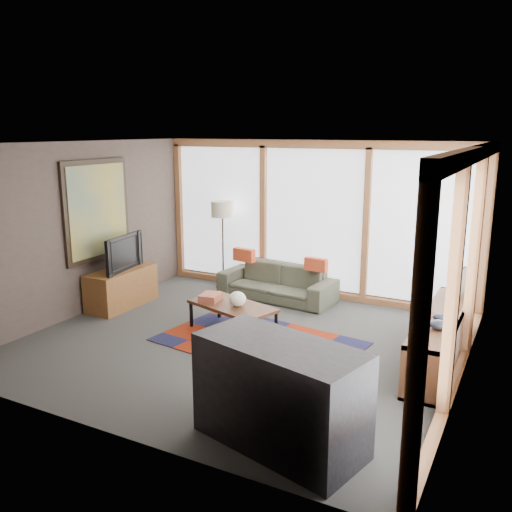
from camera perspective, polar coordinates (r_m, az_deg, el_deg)
The scene contains 17 objects.
ground at distance 7.30m, azimuth -1.47°, elevation -9.08°, with size 5.50×5.50×0.00m, color #31312E.
room_envelope at distance 7.14m, azimuth 4.12°, elevation 3.29°, with size 5.52×5.02×2.62m.
rug at distance 7.31m, azimuth 0.30°, elevation -8.99°, with size 2.56×1.65×0.01m, color maroon.
sofa at distance 9.03m, azimuth 2.22°, elevation -2.76°, with size 1.95×0.76×0.57m, color #323629.
pillow_left at distance 9.22m, azimuth -1.26°, elevation 0.11°, with size 0.40×0.12×0.22m, color #BD4121.
pillow_right at distance 8.65m, azimuth 6.33°, elevation -0.89°, with size 0.37×0.11×0.21m, color #BD4121.
floor_lamp at distance 9.58m, azimuth -3.51°, elevation 1.18°, with size 0.39×0.39×1.55m, color black, non-canonical shape.
coffee_table at distance 7.57m, azimuth -2.49°, elevation -6.59°, with size 1.23×0.61×0.41m, color #371D13, non-canonical shape.
book_stack at distance 7.66m, azimuth -4.82°, elevation -4.36°, with size 0.25×0.31×0.10m, color #9B4B33.
vase at distance 7.40m, azimuth -1.98°, elevation -4.54°, with size 0.24×0.24×0.21m, color silver.
bookshelf at distance 6.99m, azimuth 18.89°, elevation -8.20°, with size 0.44×2.42×0.61m, color #371D13, non-canonical shape.
bowl_a at distance 6.37m, azimuth 18.71°, elevation -6.88°, with size 0.21×0.21×0.10m, color black.
bowl_b at distance 6.66m, azimuth 18.77°, elevation -6.10°, with size 0.16×0.16×0.08m, color black.
shelf_picture at distance 7.57m, azimuth 20.80°, elevation -2.71°, with size 0.04×0.30×0.40m, color black.
tv_console at distance 8.91m, azimuth -13.95°, elevation -3.26°, with size 0.50×1.21×0.60m, color brown.
television at distance 8.75m, azimuth -14.20°, elevation 0.37°, with size 0.97×0.13×0.56m, color black.
bar_counter at distance 4.94m, azimuth 2.54°, elevation -14.36°, with size 1.52×0.71×0.96m, color black.
Camera 1 is at (3.29, -5.90, 2.77)m, focal length 38.00 mm.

